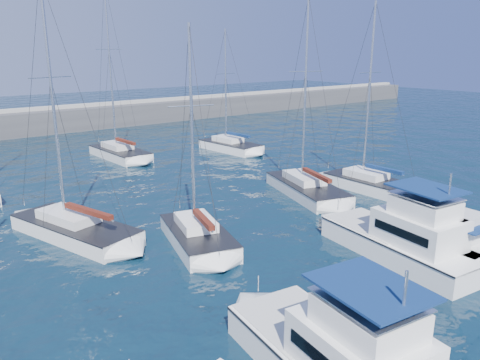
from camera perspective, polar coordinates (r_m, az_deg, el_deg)
ground at (r=24.55m, az=9.59°, el=-11.09°), size 220.00×220.00×0.00m
breakwater at (r=69.23m, az=-24.13°, el=6.07°), size 160.00×6.00×4.45m
motor_yacht_stbd_inner at (r=26.71m, az=19.65°, el=-6.90°), size 4.50×9.41×4.69m
motor_yacht_stbd_outer at (r=27.81m, az=22.92°, el=-6.76°), size 3.00×6.22×3.20m
sailboat_mid_b at (r=30.04m, az=-19.51°, el=-5.63°), size 5.49×9.40×15.13m
sailboat_mid_c at (r=27.37m, az=-5.15°, el=-6.84°), size 4.69×7.22×12.67m
sailboat_mid_d at (r=36.76m, az=8.12°, el=-1.00°), size 5.58×9.07×14.99m
sailboat_mid_e at (r=39.08m, az=15.52°, el=-0.40°), size 3.12×7.37×14.78m
sailboat_back_b at (r=50.41m, az=-14.43°, el=3.25°), size 3.59×8.35×17.65m
sailboat_back_c at (r=52.41m, az=-1.17°, el=4.16°), size 3.82×7.80×13.40m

